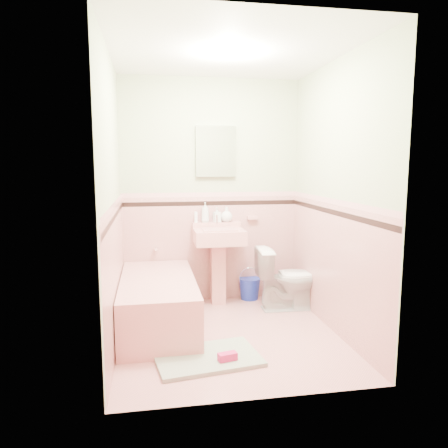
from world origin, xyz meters
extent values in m
plane|color=#D7918D|center=(0.00, 0.00, 0.00)|extent=(2.20, 2.20, 0.00)
plane|color=white|center=(0.00, 0.00, 2.50)|extent=(2.20, 2.20, 0.00)
plane|color=beige|center=(0.00, 1.10, 1.25)|extent=(2.50, 0.00, 2.50)
plane|color=beige|center=(0.00, -1.10, 1.25)|extent=(2.50, 0.00, 2.50)
plane|color=beige|center=(-1.00, 0.00, 1.25)|extent=(0.00, 2.50, 2.50)
plane|color=beige|center=(1.00, 0.00, 1.25)|extent=(0.00, 2.50, 2.50)
plane|color=#D99692|center=(0.00, 1.09, 0.60)|extent=(2.00, 0.00, 2.00)
plane|color=#D99692|center=(0.00, -1.09, 0.60)|extent=(2.00, 0.00, 2.00)
plane|color=#D99692|center=(-0.99, 0.00, 0.60)|extent=(0.00, 2.20, 2.20)
plane|color=#D99692|center=(0.99, 0.00, 0.60)|extent=(0.00, 2.20, 2.20)
plane|color=black|center=(0.00, 1.08, 1.12)|extent=(2.00, 0.00, 2.00)
plane|color=black|center=(0.00, -1.08, 1.12)|extent=(2.00, 0.00, 2.00)
plane|color=black|center=(-0.98, 0.00, 1.12)|extent=(0.00, 2.20, 2.20)
plane|color=black|center=(0.98, 0.00, 1.12)|extent=(0.00, 2.20, 2.20)
plane|color=#D79697|center=(0.00, 1.08, 1.22)|extent=(2.00, 0.00, 2.00)
plane|color=#D79697|center=(0.00, -1.08, 1.22)|extent=(2.00, 0.00, 2.00)
plane|color=#D79697|center=(-0.98, 0.00, 1.22)|extent=(0.00, 2.20, 2.20)
plane|color=#D79697|center=(0.98, 0.00, 1.22)|extent=(0.00, 2.20, 2.20)
cube|color=tan|center=(-0.63, 0.33, 0.23)|extent=(0.70, 1.50, 0.45)
cylinder|color=silver|center=(-0.63, 1.05, 0.63)|extent=(0.04, 0.12, 0.04)
cylinder|color=silver|center=(0.05, 1.00, 0.95)|extent=(0.02, 0.02, 0.10)
cube|color=white|center=(0.05, 1.07, 1.70)|extent=(0.45, 0.04, 0.56)
cube|color=tan|center=(0.47, 1.06, 0.95)|extent=(0.11, 0.07, 0.04)
imported|color=#B2B2B2|center=(-0.08, 1.04, 1.02)|extent=(0.10, 0.10, 0.23)
imported|color=#B2B2B2|center=(0.06, 1.04, 1.00)|extent=(0.09, 0.09, 0.17)
imported|color=#B2B2B2|center=(0.17, 1.04, 1.00)|extent=(0.17, 0.17, 0.17)
cylinder|color=white|center=(-0.18, 1.04, 0.97)|extent=(0.04, 0.04, 0.12)
imported|color=white|center=(0.76, 0.61, 0.34)|extent=(0.68, 0.40, 0.68)
cube|color=gray|center=(-0.26, -0.45, 0.02)|extent=(0.89, 0.66, 0.03)
cube|color=#BF1E59|center=(-0.11, -0.56, 0.06)|extent=(0.16, 0.10, 0.06)
camera|label=1|loc=(-0.69, -3.70, 1.57)|focal=34.39mm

